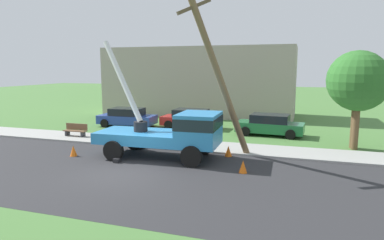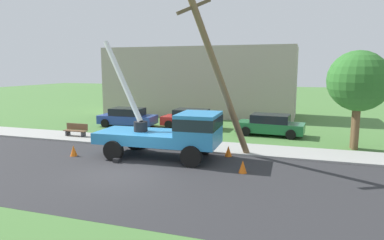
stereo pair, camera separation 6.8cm
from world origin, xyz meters
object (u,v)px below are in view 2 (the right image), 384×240
parked_sedan_red (191,119)px  roadside_tree_far (359,82)px  traffic_cone_ahead (243,167)px  traffic_cone_curbside (228,151)px  park_bench (76,130)px  parked_sedan_blue (128,117)px  traffic_cone_behind (74,151)px  parked_sedan_green (270,125)px  leaning_utility_pole (218,73)px  roadside_tree_near (358,81)px  utility_truck (174,131)px

parked_sedan_red → roadside_tree_far: 11.81m
traffic_cone_ahead → traffic_cone_curbside: bearing=114.8°
park_bench → parked_sedan_blue: bearing=76.8°
traffic_cone_behind → parked_sedan_blue: 9.13m
traffic_cone_behind → parked_sedan_red: 10.26m
parked_sedan_blue → parked_sedan_green: same height
leaning_utility_pole → parked_sedan_green: 8.04m
leaning_utility_pole → traffic_cone_curbside: size_ratio=14.95×
parked_sedan_green → roadside_tree_near: 6.20m
parked_sedan_blue → parked_sedan_green: 10.88m
parked_sedan_red → parked_sedan_green: size_ratio=0.98×
parked_sedan_red → roadside_tree_far: roadside_tree_far is taller
park_bench → utility_truck: bearing=-20.1°
traffic_cone_curbside → parked_sedan_blue: bearing=145.1°
utility_truck → traffic_cone_behind: utility_truck is taller
traffic_cone_ahead → parked_sedan_red: bearing=119.6°
roadside_tree_near → roadside_tree_far: roadside_tree_near is taller
park_bench → roadside_tree_near: bearing=7.8°
traffic_cone_ahead → park_bench: park_bench is taller
leaning_utility_pole → parked_sedan_green: bearing=74.3°
utility_truck → park_bench: (-7.99, 2.92, -0.95)m
traffic_cone_curbside → parked_sedan_green: (1.50, 6.31, 0.43)m
traffic_cone_behind → roadside_tree_near: bearing=24.7°
utility_truck → roadside_tree_near: (8.86, 5.24, 2.40)m
leaning_utility_pole → traffic_cone_curbside: leaning_utility_pole is taller
utility_truck → roadside_tree_near: bearing=30.6°
leaning_utility_pole → roadside_tree_near: (6.79, 4.63, -0.46)m
park_bench → roadside_tree_far: size_ratio=0.30×
leaning_utility_pole → parked_sedan_red: (-3.98, 7.96, -3.56)m
utility_truck → parked_sedan_red: size_ratio=1.55×
traffic_cone_behind → parked_sedan_blue: (-1.75, 8.95, 0.43)m
leaning_utility_pole → traffic_cone_curbside: bearing=54.4°
traffic_cone_curbside → roadside_tree_far: size_ratio=0.10×
utility_truck → traffic_cone_behind: 5.35m
roadside_tree_far → parked_sedan_green: bearing=151.4°
utility_truck → parked_sedan_green: size_ratio=1.51×
traffic_cone_behind → roadside_tree_near: 15.76m
utility_truck → park_bench: utility_truck is taller
park_bench → traffic_cone_ahead: bearing=-19.9°
parked_sedan_blue → roadside_tree_near: 16.22m
traffic_cone_ahead → parked_sedan_blue: 13.94m
traffic_cone_ahead → parked_sedan_red: (-5.61, 9.88, 0.43)m
traffic_cone_ahead → parked_sedan_blue: (-10.55, 9.09, 0.43)m
utility_truck → leaning_utility_pole: (2.07, 0.60, 2.86)m
parked_sedan_green → traffic_cone_ahead: bearing=-92.1°
leaning_utility_pole → park_bench: size_ratio=5.23×
leaning_utility_pole → roadside_tree_far: bearing=32.1°
traffic_cone_behind → parked_sedan_red: parked_sedan_red is taller
traffic_cone_ahead → roadside_tree_near: size_ratio=0.10×
roadside_tree_far → leaning_utility_pole: bearing=-147.9°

